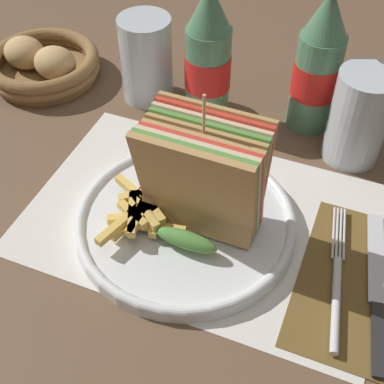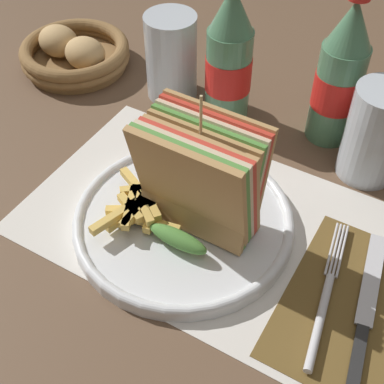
% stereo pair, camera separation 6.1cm
% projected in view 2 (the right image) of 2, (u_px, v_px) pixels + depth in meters
% --- Properties ---
extents(ground_plane, '(4.00, 4.00, 0.00)m').
position_uv_depth(ground_plane, '(191.00, 248.00, 0.60)').
color(ground_plane, brown).
extents(placemat, '(0.42, 0.27, 0.00)m').
position_uv_depth(placemat, '(204.00, 221.00, 0.63)').
color(placemat, silver).
rests_on(placemat, ground_plane).
extents(plate_main, '(0.26, 0.26, 0.02)m').
position_uv_depth(plate_main, '(183.00, 221.00, 0.62)').
color(plate_main, white).
rests_on(plate_main, ground_plane).
extents(club_sandwich, '(0.13, 0.10, 0.17)m').
position_uv_depth(club_sandwich, '(199.00, 180.00, 0.56)').
color(club_sandwich, tan).
rests_on(club_sandwich, plate_main).
extents(fries_pile, '(0.11, 0.11, 0.02)m').
position_uv_depth(fries_pile, '(141.00, 206.00, 0.61)').
color(fries_pile, '#E0B756').
rests_on(fries_pile, plate_main).
extents(ketchup_blob, '(0.04, 0.03, 0.01)m').
position_uv_depth(ketchup_blob, '(149.00, 193.00, 0.63)').
color(ketchup_blob, maroon).
rests_on(ketchup_blob, plate_main).
extents(napkin, '(0.12, 0.21, 0.00)m').
position_uv_depth(napkin, '(345.00, 302.00, 0.55)').
color(napkin, brown).
rests_on(napkin, ground_plane).
extents(fork, '(0.04, 0.19, 0.01)m').
position_uv_depth(fork, '(324.00, 305.00, 0.54)').
color(fork, silver).
rests_on(fork, napkin).
extents(knife, '(0.05, 0.20, 0.00)m').
position_uv_depth(knife, '(366.00, 311.00, 0.54)').
color(knife, black).
rests_on(knife, napkin).
extents(coke_bottle_near, '(0.06, 0.06, 0.22)m').
position_uv_depth(coke_bottle_near, '(229.00, 60.00, 0.70)').
color(coke_bottle_near, '#4C7F5B').
rests_on(coke_bottle_near, ground_plane).
extents(coke_bottle_far, '(0.06, 0.06, 0.22)m').
position_uv_depth(coke_bottle_far, '(340.00, 76.00, 0.67)').
color(coke_bottle_far, '#4C7F5B').
rests_on(coke_bottle_far, ground_plane).
extents(glass_near, '(0.07, 0.07, 0.12)m').
position_uv_depth(glass_near, '(376.00, 134.00, 0.65)').
color(glass_near, silver).
rests_on(glass_near, ground_plane).
extents(glass_far, '(0.07, 0.07, 0.12)m').
position_uv_depth(glass_far, '(171.00, 62.00, 0.77)').
color(glass_far, silver).
rests_on(glass_far, ground_plane).
extents(bread_basket, '(0.17, 0.17, 0.06)m').
position_uv_depth(bread_basket, '(75.00, 53.00, 0.84)').
color(bread_basket, olive).
rests_on(bread_basket, ground_plane).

